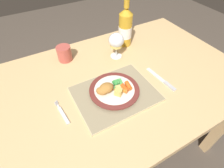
{
  "coord_description": "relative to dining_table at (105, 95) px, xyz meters",
  "views": [
    {
      "loc": [
        -0.26,
        -0.54,
        1.35
      ],
      "look_at": [
        0.01,
        -0.05,
        0.78
      ],
      "focal_mm": 28.0,
      "sensor_mm": 36.0,
      "label": 1
    }
  ],
  "objects": [
    {
      "name": "green_beans_pile",
      "position": [
        0.04,
        -0.05,
        0.12
      ],
      "size": [
        0.06,
        0.06,
        0.02
      ],
      "color": "#338438",
      "rests_on": "dinner_plate"
    },
    {
      "name": "bottle",
      "position": [
        0.27,
        0.25,
        0.2
      ],
      "size": [
        0.08,
        0.08,
        0.29
      ],
      "color": "gold",
      "rests_on": "dining_table"
    },
    {
      "name": "roast_potatoes",
      "position": [
        0.02,
        -0.11,
        0.13
      ],
      "size": [
        0.04,
        0.05,
        0.03
      ],
      "color": "gold",
      "rests_on": "dinner_plate"
    },
    {
      "name": "placemat",
      "position": [
        0.01,
        -0.08,
        0.09
      ],
      "size": [
        0.37,
        0.28,
        0.01
      ],
      "color": "#CCB789",
      "rests_on": "dining_table"
    },
    {
      "name": "dinner_plate",
      "position": [
        0.01,
        -0.07,
        0.1
      ],
      "size": [
        0.23,
        0.23,
        0.02
      ],
      "color": "silver",
      "rests_on": "placemat"
    },
    {
      "name": "table_knife",
      "position": [
        0.26,
        -0.13,
        0.09
      ],
      "size": [
        0.03,
        0.19,
        0.01
      ],
      "color": "silver",
      "rests_on": "dining_table"
    },
    {
      "name": "glazed_carrots",
      "position": [
        0.04,
        -0.1,
        0.12
      ],
      "size": [
        0.09,
        0.06,
        0.02
      ],
      "color": "#CC5119",
      "rests_on": "dinner_plate"
    },
    {
      "name": "drinking_cup",
      "position": [
        -0.1,
        0.28,
        0.13
      ],
      "size": [
        0.08,
        0.08,
        0.08
      ],
      "color": "#B24C42",
      "rests_on": "dining_table"
    },
    {
      "name": "ground_plane",
      "position": [
        0.0,
        0.0,
        -0.65
      ],
      "size": [
        6.0,
        6.0,
        0.0
      ],
      "primitive_type": "plane",
      "color": "#4C4238"
    },
    {
      "name": "dining_table",
      "position": [
        0.0,
        0.0,
        0.0
      ],
      "size": [
        1.47,
        0.84,
        0.74
      ],
      "color": "tan",
      "rests_on": "ground"
    },
    {
      "name": "breaded_croquettes",
      "position": [
        -0.03,
        -0.07,
        0.13
      ],
      "size": [
        0.09,
        0.07,
        0.04
      ],
      "color": "#A87033",
      "rests_on": "dinner_plate"
    },
    {
      "name": "wine_glass",
      "position": [
        0.16,
        0.17,
        0.19
      ],
      "size": [
        0.08,
        0.08,
        0.14
      ],
      "color": "silver",
      "rests_on": "dining_table"
    },
    {
      "name": "fork",
      "position": [
        -0.24,
        -0.07,
        0.09
      ],
      "size": [
        0.03,
        0.14,
        0.01
      ],
      "color": "silver",
      "rests_on": "dining_table"
    }
  ]
}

